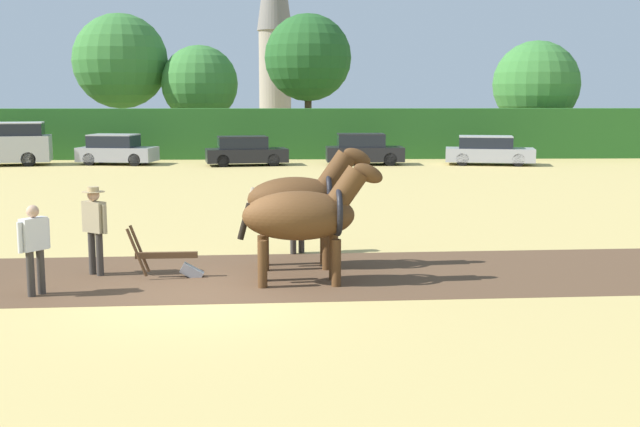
% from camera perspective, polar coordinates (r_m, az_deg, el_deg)
% --- Properties ---
extents(ground_plane, '(240.00, 240.00, 0.00)m').
position_cam_1_polar(ground_plane, '(14.68, -8.01, -5.77)').
color(ground_plane, tan).
extents(plowed_furrow_strip, '(35.42, 5.87, 0.01)m').
position_cam_1_polar(plowed_furrow_strip, '(16.73, -20.12, -4.44)').
color(plowed_furrow_strip, brown).
rests_on(plowed_furrow_strip, ground).
extents(hedgerow, '(66.55, 1.37, 2.82)m').
position_cam_1_polar(hedgerow, '(45.59, -3.97, 5.69)').
color(hedgerow, '#286023').
rests_on(hedgerow, ground).
extents(tree_left, '(5.85, 5.85, 8.58)m').
position_cam_1_polar(tree_left, '(52.01, -14.00, 10.45)').
color(tree_left, '#4C3823').
rests_on(tree_left, ground).
extents(tree_center_left, '(4.71, 4.71, 6.62)m').
position_cam_1_polar(tree_center_left, '(50.56, -8.55, 9.10)').
color(tree_center_left, brown).
rests_on(tree_center_left, ground).
extents(tree_center, '(5.41, 5.41, 8.59)m').
position_cam_1_polar(tree_center, '(50.79, -0.86, 11.01)').
color(tree_center, '#423323').
rests_on(tree_center, ground).
extents(tree_center_right, '(5.28, 5.28, 6.87)m').
position_cam_1_polar(tree_center_right, '(51.41, 15.13, 8.86)').
color(tree_center_right, '#4C3823').
rests_on(tree_center_right, ground).
extents(church_spire, '(3.19, 3.19, 20.72)m').
position_cam_1_polar(church_spire, '(74.41, -3.26, 14.03)').
color(church_spire, gray).
rests_on(church_spire, ground).
extents(draft_horse_lead_left, '(2.83, 1.08, 2.39)m').
position_cam_1_polar(draft_horse_lead_left, '(15.17, -1.10, -0.11)').
color(draft_horse_lead_left, '#513319').
rests_on(draft_horse_lead_left, ground).
extents(draft_horse_lead_right, '(2.72, 1.05, 2.58)m').
position_cam_1_polar(draft_horse_lead_right, '(16.60, -1.39, 1.07)').
color(draft_horse_lead_right, '#513319').
rests_on(draft_horse_lead_right, ground).
extents(plow, '(1.49, 0.48, 1.13)m').
position_cam_1_polar(plow, '(16.13, -10.43, -3.40)').
color(plow, '#4C331E').
rests_on(plow, ground).
extents(farmer_at_plow, '(0.57, 0.46, 1.78)m').
position_cam_1_polar(farmer_at_plow, '(16.56, -15.74, -0.65)').
color(farmer_at_plow, '#38332D').
rests_on(farmer_at_plow, ground).
extents(farmer_beside_team, '(0.58, 0.44, 1.68)m').
position_cam_1_polar(farmer_beside_team, '(18.15, -1.63, 0.19)').
color(farmer_beside_team, '#38332D').
rests_on(farmer_beside_team, ground).
extents(farmer_onlooker_left, '(0.45, 0.55, 1.65)m').
position_cam_1_polar(farmer_onlooker_left, '(15.22, -19.66, -2.01)').
color(farmer_onlooker_left, '#38332D').
rests_on(farmer_onlooker_left, ground).
extents(parked_car_left, '(4.13, 2.43, 1.57)m').
position_cam_1_polar(parked_car_left, '(42.95, -14.28, 4.40)').
color(parked_car_left, '#9E9EA8').
rests_on(parked_car_left, ground).
extents(parked_car_center_left, '(4.34, 2.38, 1.50)m').
position_cam_1_polar(parked_car_center_left, '(41.24, -5.33, 4.42)').
color(parked_car_center_left, black).
rests_on(parked_car_center_left, ground).
extents(parked_car_center, '(3.97, 1.79, 1.61)m').
position_cam_1_polar(parked_car_center, '(41.54, 3.11, 4.54)').
color(parked_car_center, black).
rests_on(parked_car_center, ground).
extents(parked_car_center_right, '(4.74, 2.63, 1.49)m').
position_cam_1_polar(parked_car_center_right, '(42.29, 11.88, 4.38)').
color(parked_car_center_right, '#A8A8B2').
rests_on(parked_car_center_right, ground).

